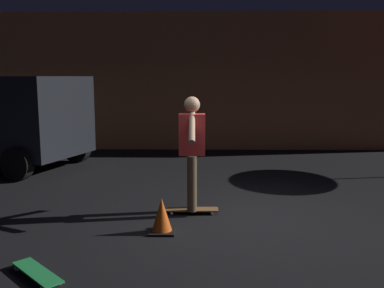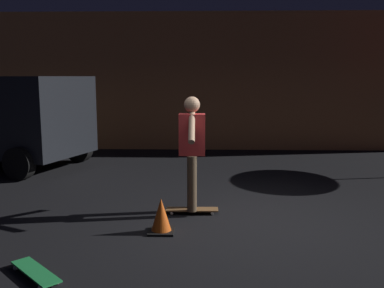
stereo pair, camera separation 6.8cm
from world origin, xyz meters
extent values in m
plane|color=black|center=(0.00, 0.00, 0.00)|extent=(28.00, 28.00, 0.00)
cube|color=#C67A47|center=(-0.17, 7.72, 1.88)|extent=(12.56, 3.11, 3.76)
cylinder|color=black|center=(-4.13, 2.46, 0.33)|extent=(0.70, 0.42, 0.66)
cylinder|color=black|center=(-3.49, 4.33, 0.33)|extent=(0.70, 0.42, 0.66)
cube|color=olive|center=(-0.66, 0.46, 0.06)|extent=(0.78, 0.21, 0.02)
sphere|color=silver|center=(-0.36, 0.55, 0.03)|extent=(0.05, 0.05, 0.05)
sphere|color=silver|center=(-0.36, 0.38, 0.03)|extent=(0.05, 0.05, 0.05)
sphere|color=silver|center=(-0.96, 0.54, 0.03)|extent=(0.05, 0.05, 0.05)
sphere|color=silver|center=(-0.96, 0.37, 0.03)|extent=(0.05, 0.05, 0.05)
cube|color=green|center=(-2.19, -1.65, 0.06)|extent=(0.69, 0.69, 0.02)
sphere|color=silver|center=(-2.46, -1.50, 0.03)|extent=(0.05, 0.05, 0.05)
sphere|color=silver|center=(-2.34, -1.38, 0.03)|extent=(0.05, 0.05, 0.05)
sphere|color=silver|center=(-1.92, -1.81, 0.03)|extent=(0.05, 0.05, 0.05)
cylinder|color=brown|center=(-0.66, 0.57, 0.48)|extent=(0.14, 0.14, 0.82)
cylinder|color=brown|center=(-0.66, 0.35, 0.48)|extent=(0.14, 0.14, 0.82)
cube|color=red|center=(-0.66, 0.46, 1.19)|extent=(0.38, 0.23, 0.60)
sphere|color=tan|center=(-0.66, 0.46, 1.62)|extent=(0.23, 0.23, 0.23)
cylinder|color=tan|center=(-0.66, 0.68, 1.34)|extent=(0.10, 0.54, 0.46)
cylinder|color=tan|center=(-0.66, 0.24, 1.34)|extent=(0.10, 0.54, 0.46)
cube|color=black|center=(-1.04, -0.34, 0.01)|extent=(0.34, 0.34, 0.03)
cone|color=#EA5914|center=(-1.04, -0.34, 0.23)|extent=(0.28, 0.28, 0.46)
camera|label=1|loc=(-0.54, -5.72, 2.02)|focal=40.21mm
camera|label=2|loc=(-0.47, -5.72, 2.02)|focal=40.21mm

